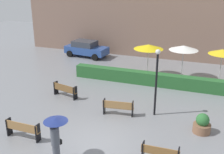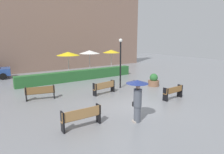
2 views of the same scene
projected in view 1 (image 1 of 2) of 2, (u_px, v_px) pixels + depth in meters
ground_plane at (94, 143)px, 13.40m from camera, size 60.00×60.00×0.00m
bench_near_left at (22, 129)px, 13.59m from camera, size 1.84×0.38×0.92m
bench_near_right at (160, 153)px, 11.79m from camera, size 1.64×0.43×0.86m
bench_far_left at (65, 90)px, 18.31m from camera, size 1.84×0.77×0.89m
bench_mid_center at (118, 107)px, 15.92m from camera, size 1.81×0.62×0.89m
pedestrian_with_umbrella at (56, 132)px, 11.76m from camera, size 1.05×1.05×2.03m
planter_pot at (202, 125)px, 14.16m from camera, size 0.90×0.90×1.06m
lamp_post at (157, 76)px, 15.29m from camera, size 0.28×0.28×3.91m
patio_umbrella_yellow at (149, 47)px, 21.38m from camera, size 2.29×2.29×2.61m
patio_umbrella_white at (184, 48)px, 20.88m from camera, size 2.20×2.20×2.65m
patio_umbrella_yellow_far at (223, 52)px, 19.88m from camera, size 2.00×2.00×2.64m
hedge_strip at (148, 78)px, 20.42m from camera, size 11.39×0.70×0.94m
parked_car at (86, 48)px, 27.39m from camera, size 4.36×2.33×1.57m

